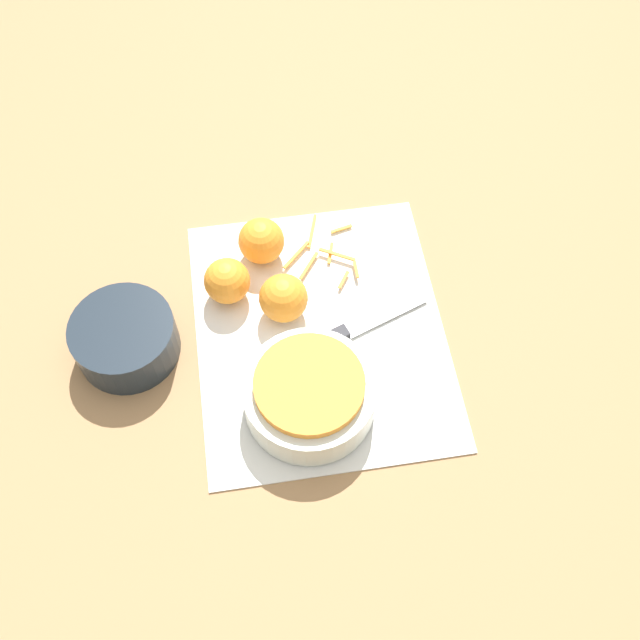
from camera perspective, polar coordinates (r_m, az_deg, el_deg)
The scene contains 9 objects.
ground_plane at distance 1.13m, azimuth 0.00°, elevation -0.93°, with size 4.00×4.00×0.00m, color #9E754C.
cutting_board at distance 1.13m, azimuth 0.00°, elevation -0.85°, with size 0.45×0.37×0.01m.
bowl_speckled at distance 1.04m, azimuth -0.81°, elevation -5.64°, with size 0.19×0.19×0.07m.
bowl_dark at distance 1.12m, azimuth -14.63°, elevation -1.37°, with size 0.15×0.15×0.07m.
knife at distance 1.11m, azimuth 0.96°, elevation -1.43°, with size 0.10×0.23×0.02m.
orange_left at distance 1.14m, azimuth -7.09°, elevation 2.97°, with size 0.07×0.07×0.07m.
orange_right at distance 1.18m, azimuth -4.49°, elevation 6.03°, with size 0.07×0.07×0.07m.
orange_back at distance 1.11m, azimuth -2.81°, elevation 1.68°, with size 0.07×0.07×0.07m.
peel_pile at distance 1.20m, azimuth 0.29°, elevation 5.15°, with size 0.15×0.12×0.01m.
Camera 1 is at (-0.55, 0.09, 0.98)m, focal length 42.00 mm.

